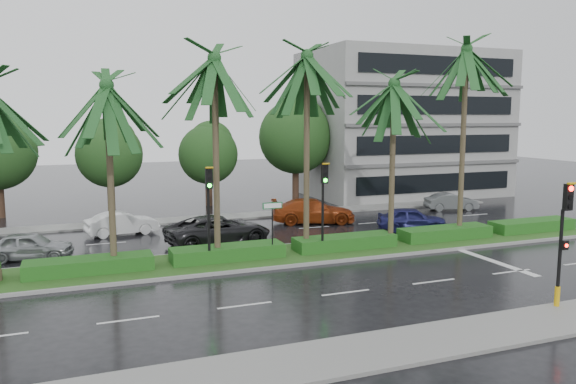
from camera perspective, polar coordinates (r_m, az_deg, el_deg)
name	(u,v)px	position (r m, az deg, el deg)	size (l,w,h in m)	color
ground	(296,261)	(26.15, 0.86, -7.05)	(120.00, 120.00, 0.00)	black
near_sidewalk	(426,342)	(17.58, 13.85, -14.58)	(40.00, 2.40, 0.12)	slate
far_sidewalk	(228,217)	(37.28, -6.08, -2.53)	(40.00, 2.00, 0.12)	slate
median	(289,255)	(27.04, 0.06, -6.38)	(36.00, 4.00, 0.15)	gray
hedge	(289,247)	(26.95, 0.06, -5.62)	(35.20, 1.40, 0.60)	#164F18
lane_markings	(359,257)	(27.04, 7.22, -6.60)	(34.00, 13.06, 0.01)	silver
palm_row	(263,84)	(25.85, -2.56, 10.93)	(26.30, 4.20, 10.81)	#4A402A
signal_near	(563,239)	(21.33, 26.16, -4.34)	(0.34, 0.45, 4.36)	black
signal_median_left	(209,201)	(24.64, -8.04, -0.92)	(0.34, 0.42, 4.36)	black
signal_median_right	(324,195)	(26.42, 3.65, -0.28)	(0.34, 0.42, 4.36)	black
street_sign	(272,216)	(25.79, -1.59, -2.43)	(0.95, 0.09, 2.60)	black
bg_trees	(218,143)	(42.35, -7.08, 4.99)	(32.88, 5.77, 8.34)	#3C281B
building	(402,124)	(49.19, 11.50, 6.79)	(16.00, 10.00, 12.00)	gray
car_silver	(30,246)	(28.89, -24.75, -5.01)	(3.86, 1.55, 1.31)	#979B9E
car_white	(122,223)	(33.06, -16.50, -3.08)	(3.98, 1.39, 1.31)	silver
car_darkgrey	(218,230)	(29.59, -7.08, -3.84)	(5.53, 2.55, 1.54)	black
car_red	(313,211)	(35.22, 2.57, -1.95)	(5.22, 2.12, 1.52)	maroon
car_blue	(412,219)	(33.78, 12.44, -2.67)	(3.98, 1.60, 1.36)	navy
car_grey	(451,202)	(41.64, 16.25, -0.96)	(3.69, 1.29, 1.22)	#585B5D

